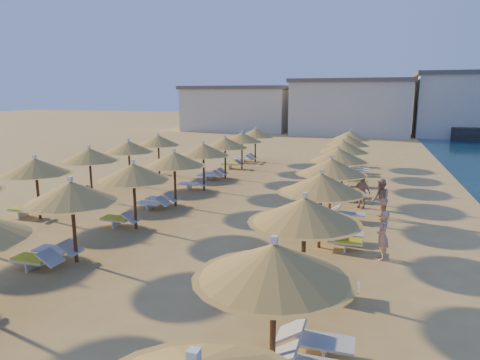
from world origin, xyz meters
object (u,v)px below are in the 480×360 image
(parasol_row_west, at_px, (156,166))
(parasol_row_east, at_px, (327,175))
(beachgoer_b, at_px, (380,199))
(beachgoer_c, at_px, (362,192))
(beachgoer_a, at_px, (383,236))

(parasol_row_west, bearing_deg, parasol_row_east, 0.00)
(beachgoer_b, xyz_separation_m, beachgoer_c, (-0.82, 1.64, -0.10))
(beachgoer_a, bearing_deg, parasol_row_west, -112.45)
(parasol_row_east, relative_size, parasol_row_west, 1.00)
(beachgoer_b, bearing_deg, beachgoer_a, -9.00)
(parasol_row_west, bearing_deg, beachgoer_c, 26.05)
(beachgoer_c, xyz_separation_m, beachgoer_a, (0.84, -6.50, 0.03))
(parasol_row_east, height_order, parasol_row_west, same)
(beachgoer_b, bearing_deg, parasol_row_east, -48.52)
(beachgoer_b, bearing_deg, beachgoer_c, -162.60)
(beachgoer_b, distance_m, beachgoer_a, 4.86)
(parasol_row_east, relative_size, beachgoer_b, 20.54)
(beachgoer_c, bearing_deg, beachgoer_b, -31.52)
(parasol_row_east, xyz_separation_m, beachgoer_b, (2.07, 2.52, -1.39))
(parasol_row_west, bearing_deg, beachgoer_b, 15.12)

